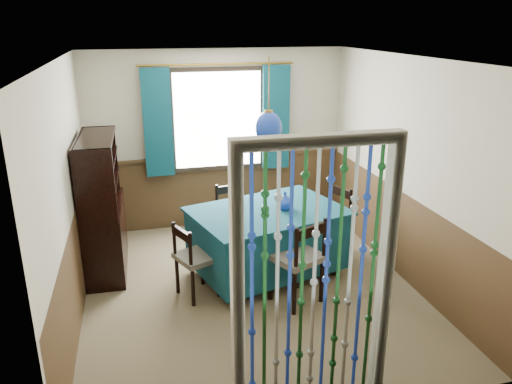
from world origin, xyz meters
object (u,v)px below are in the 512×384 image
object	(u,v)px
chair_left	(195,258)
vase_table	(285,201)
chair_near	(299,259)
sideboard	(104,224)
chair_right	(330,220)
vase_sideboard	(107,189)
dining_table	(268,237)
chair_far	(234,216)
pendant_lamp	(268,128)
bowl_shelf	(104,183)

from	to	relation	value
chair_left	vase_table	size ratio (longest dim) A/B	4.56
chair_near	sideboard	distance (m)	2.38
chair_right	vase_sideboard	world-z (taller)	vase_sideboard
chair_near	sideboard	world-z (taller)	sideboard
sideboard	dining_table	bearing A→B (deg)	-17.28
chair_far	vase_sideboard	xyz separation A→B (m)	(-1.54, 0.15, 0.45)
dining_table	pendant_lamp	xyz separation A→B (m)	(0.00, -0.00, 1.29)
chair_near	chair_far	distance (m)	1.48
chair_near	bowl_shelf	distance (m)	2.32
dining_table	chair_near	bearing A→B (deg)	-93.45
chair_left	sideboard	xyz separation A→B (m)	(-0.96, 0.91, 0.12)
chair_right	pendant_lamp	size ratio (longest dim) A/B	0.97
chair_far	bowl_shelf	world-z (taller)	bowl_shelf
bowl_shelf	chair_right	bearing A→B (deg)	-2.77
chair_near	vase_table	size ratio (longest dim) A/B	5.18
chair_far	sideboard	world-z (taller)	sideboard
sideboard	bowl_shelf	xyz separation A→B (m)	(0.06, -0.18, 0.56)
bowl_shelf	vase_sideboard	xyz separation A→B (m)	(0.00, 0.46, -0.22)
chair_right	pendant_lamp	world-z (taller)	pendant_lamp
dining_table	vase_table	xyz separation A→B (m)	(0.20, -0.01, 0.44)
dining_table	chair_left	distance (m)	0.93
vase_table	chair_right	bearing A→B (deg)	24.68
chair_near	chair_left	world-z (taller)	chair_near
vase_sideboard	chair_far	bearing A→B (deg)	-5.67
bowl_shelf	chair_near	bearing A→B (deg)	-30.12
chair_far	bowl_shelf	xyz separation A→B (m)	(-1.54, -0.30, 0.67)
sideboard	bowl_shelf	world-z (taller)	sideboard
chair_near	chair_left	bearing A→B (deg)	134.54
chair_near	sideboard	bearing A→B (deg)	122.07
chair_far	sideboard	xyz separation A→B (m)	(-1.60, -0.13, 0.11)
chair_right	pendant_lamp	xyz separation A→B (m)	(-0.90, -0.31, 1.27)
chair_right	bowl_shelf	bearing A→B (deg)	67.71
dining_table	vase_table	size ratio (longest dim) A/B	10.41
vase_table	vase_sideboard	size ratio (longest dim) A/B	0.91
chair_near	bowl_shelf	world-z (taller)	bowl_shelf
chair_left	pendant_lamp	xyz separation A→B (m)	(0.89, 0.30, 1.30)
bowl_shelf	vase_sideboard	size ratio (longest dim) A/B	0.99
dining_table	chair_near	size ratio (longest dim) A/B	2.01
chair_near	pendant_lamp	world-z (taller)	pendant_lamp
dining_table	pendant_lamp	distance (m)	1.29
sideboard	vase_sideboard	world-z (taller)	sideboard
dining_table	chair_right	size ratio (longest dim) A/B	2.13
chair_left	chair_far	bearing A→B (deg)	124.68
pendant_lamp	bowl_shelf	world-z (taller)	pendant_lamp
chair_far	chair_right	world-z (taller)	chair_right
chair_far	sideboard	size ratio (longest dim) A/B	0.54
chair_near	vase_sideboard	size ratio (longest dim) A/B	4.73
chair_near	sideboard	xyz separation A→B (m)	(-1.99, 1.30, 0.06)
chair_left	pendant_lamp	distance (m)	1.60
chair_far	chair_left	size ratio (longest dim) A/B	1.03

